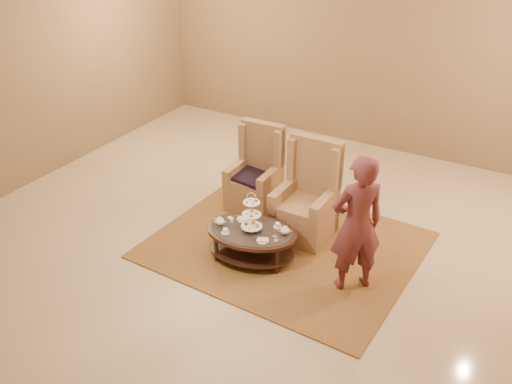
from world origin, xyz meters
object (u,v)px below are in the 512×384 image
Objects in this scene: armchair_right at (307,204)px; person at (357,225)px; tea_table at (252,235)px; armchair_left at (257,179)px.

person is (0.94, -0.76, 0.40)m from armchair_right.
armchair_right is at bearing 58.79° from tea_table.
person reaches higher than tea_table.
armchair_left is 0.92× the size of armchair_right.
tea_table is 1.37m from armchair_left.
person is (1.26, 0.11, 0.49)m from tea_table.
armchair_left is (-0.63, 1.21, 0.06)m from tea_table.
tea_table is 0.94m from armchair_right.
armchair_left is at bearing 106.67° from tea_table.
armchair_left is at bearing 161.09° from armchair_right.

